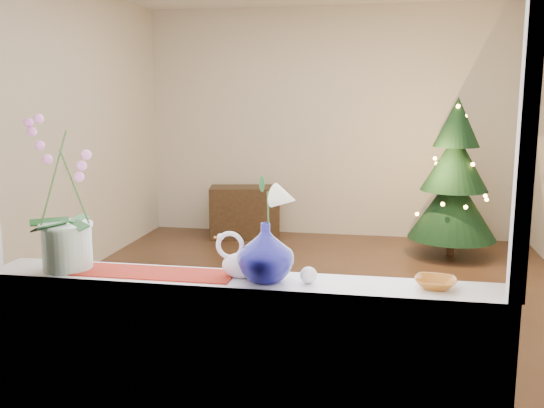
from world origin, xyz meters
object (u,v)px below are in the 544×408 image
(xmas_tree, at_px, (454,178))
(blue_vase, at_px, (266,248))
(swan, at_px, (241,256))
(orchid_pot, at_px, (64,193))
(paperweight, at_px, (309,275))
(amber_dish, at_px, (436,284))
(side_table, at_px, (245,212))

(xmas_tree, bearing_deg, blue_vase, -106.29)
(swan, relative_size, xmas_tree, 0.13)
(orchid_pot, bearing_deg, swan, 1.41)
(swan, distance_m, paperweight, 0.30)
(amber_dish, bearing_deg, swan, -179.85)
(swan, bearing_deg, orchid_pot, 164.53)
(swan, relative_size, paperweight, 3.14)
(amber_dish, relative_size, xmas_tree, 0.08)
(blue_vase, distance_m, side_table, 4.71)
(xmas_tree, relative_size, side_table, 2.04)
(blue_vase, relative_size, amber_dish, 2.00)
(xmas_tree, bearing_deg, orchid_pot, -117.04)
(xmas_tree, distance_m, side_table, 2.42)
(paperweight, bearing_deg, amber_dish, 3.66)
(orchid_pot, height_order, side_table, orchid_pot)
(paperweight, xyz_separation_m, amber_dish, (0.51, 0.03, -0.02))
(swan, bearing_deg, paperweight, -22.81)
(amber_dish, distance_m, side_table, 4.88)
(orchid_pot, xyz_separation_m, amber_dish, (1.58, 0.02, -0.32))
(xmas_tree, bearing_deg, swan, -107.80)
(swan, height_order, amber_dish, swan)
(orchid_pot, distance_m, side_table, 4.61)
(swan, height_order, xmas_tree, xmas_tree)
(orchid_pot, relative_size, xmas_tree, 0.41)
(swan, distance_m, side_table, 4.65)
(paperweight, height_order, xmas_tree, xmas_tree)
(side_table, bearing_deg, xmas_tree, -20.84)
(orchid_pot, height_order, blue_vase, orchid_pot)
(swan, height_order, side_table, swan)
(xmas_tree, height_order, side_table, xmas_tree)
(paperweight, bearing_deg, side_table, 106.22)
(orchid_pot, bearing_deg, amber_dish, 0.78)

